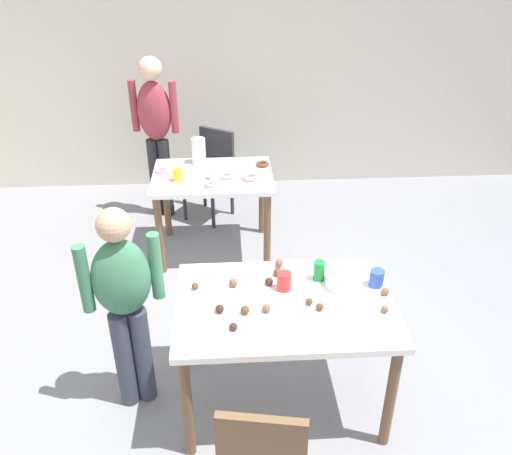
{
  "coord_description": "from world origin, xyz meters",
  "views": [
    {
      "loc": [
        -0.22,
        -2.43,
        2.57
      ],
      "look_at": [
        -0.04,
        0.49,
        0.9
      ],
      "focal_mm": 37.21,
      "sensor_mm": 36.0,
      "label": 1
    }
  ],
  "objects_px": {
    "chair_far_table": "(212,169)",
    "mixing_bowl": "(344,279)",
    "person_girl_near": "(124,297)",
    "dining_table_near": "(284,315)",
    "person_adult_far": "(155,124)",
    "soda_can": "(319,271)",
    "pitcher_far": "(199,151)",
    "dining_table_far": "(213,187)"
  },
  "relations": [
    {
      "from": "dining_table_far",
      "to": "person_adult_far",
      "type": "distance_m",
      "value": 0.96
    },
    {
      "from": "person_girl_near",
      "to": "pitcher_far",
      "type": "bearing_deg",
      "value": 79.99
    },
    {
      "from": "dining_table_near",
      "to": "pitcher_far",
      "type": "distance_m",
      "value": 2.11
    },
    {
      "from": "person_adult_far",
      "to": "dining_table_near",
      "type": "bearing_deg",
      "value": -69.17
    },
    {
      "from": "chair_far_table",
      "to": "pitcher_far",
      "type": "distance_m",
      "value": 0.59
    },
    {
      "from": "dining_table_near",
      "to": "chair_far_table",
      "type": "relative_size",
      "value": 1.4
    },
    {
      "from": "person_adult_far",
      "to": "pitcher_far",
      "type": "bearing_deg",
      "value": -48.95
    },
    {
      "from": "chair_far_table",
      "to": "person_girl_near",
      "type": "height_order",
      "value": "person_girl_near"
    },
    {
      "from": "chair_far_table",
      "to": "soda_can",
      "type": "height_order",
      "value": "soda_can"
    },
    {
      "from": "dining_table_near",
      "to": "soda_can",
      "type": "height_order",
      "value": "soda_can"
    },
    {
      "from": "dining_table_near",
      "to": "person_girl_near",
      "type": "height_order",
      "value": "person_girl_near"
    },
    {
      "from": "dining_table_near",
      "to": "person_girl_near",
      "type": "xyz_separation_m",
      "value": [
        -0.89,
        0.05,
        0.13
      ]
    },
    {
      "from": "dining_table_near",
      "to": "soda_can",
      "type": "relative_size",
      "value": 9.96
    },
    {
      "from": "chair_far_table",
      "to": "person_girl_near",
      "type": "xyz_separation_m",
      "value": [
        -0.44,
        -2.43,
        0.29
      ]
    },
    {
      "from": "mixing_bowl",
      "to": "dining_table_far",
      "type": "bearing_deg",
      "value": 115.52
    },
    {
      "from": "chair_far_table",
      "to": "mixing_bowl",
      "type": "distance_m",
      "value": 2.49
    },
    {
      "from": "dining_table_near",
      "to": "dining_table_far",
      "type": "relative_size",
      "value": 1.21
    },
    {
      "from": "mixing_bowl",
      "to": "pitcher_far",
      "type": "xyz_separation_m",
      "value": [
        -0.9,
        1.89,
        0.07
      ]
    },
    {
      "from": "mixing_bowl",
      "to": "soda_can",
      "type": "height_order",
      "value": "soda_can"
    },
    {
      "from": "chair_far_table",
      "to": "dining_table_near",
      "type": "bearing_deg",
      "value": -79.84
    },
    {
      "from": "dining_table_near",
      "to": "dining_table_far",
      "type": "bearing_deg",
      "value": 103.4
    },
    {
      "from": "dining_table_far",
      "to": "person_girl_near",
      "type": "xyz_separation_m",
      "value": [
        -0.47,
        -1.71,
        0.15
      ]
    },
    {
      "from": "person_girl_near",
      "to": "chair_far_table",
      "type": "bearing_deg",
      "value": 79.66
    },
    {
      "from": "person_girl_near",
      "to": "person_adult_far",
      "type": "distance_m",
      "value": 2.46
    },
    {
      "from": "chair_far_table",
      "to": "soda_can",
      "type": "distance_m",
      "value": 2.39
    },
    {
      "from": "soda_can",
      "to": "pitcher_far",
      "type": "height_order",
      "value": "pitcher_far"
    },
    {
      "from": "dining_table_near",
      "to": "chair_far_table",
      "type": "xyz_separation_m",
      "value": [
        -0.44,
        2.48,
        -0.16
      ]
    },
    {
      "from": "pitcher_far",
      "to": "mixing_bowl",
      "type": "bearing_deg",
      "value": -64.68
    },
    {
      "from": "person_adult_far",
      "to": "soda_can",
      "type": "bearing_deg",
      "value": -62.92
    },
    {
      "from": "soda_can",
      "to": "person_girl_near",
      "type": "bearing_deg",
      "value": -172.22
    },
    {
      "from": "chair_far_table",
      "to": "pitcher_far",
      "type": "height_order",
      "value": "pitcher_far"
    },
    {
      "from": "dining_table_far",
      "to": "person_adult_far",
      "type": "height_order",
      "value": "person_adult_far"
    },
    {
      "from": "person_adult_far",
      "to": "pitcher_far",
      "type": "xyz_separation_m",
      "value": [
        0.42,
        -0.48,
        -0.09
      ]
    },
    {
      "from": "dining_table_near",
      "to": "soda_can",
      "type": "xyz_separation_m",
      "value": [
        0.22,
        0.21,
        0.16
      ]
    },
    {
      "from": "dining_table_near",
      "to": "chair_far_table",
      "type": "height_order",
      "value": "chair_far_table"
    },
    {
      "from": "mixing_bowl",
      "to": "person_adult_far",
      "type": "bearing_deg",
      "value": 118.95
    },
    {
      "from": "mixing_bowl",
      "to": "soda_can",
      "type": "xyz_separation_m",
      "value": [
        -0.13,
        0.07,
        0.02
      ]
    },
    {
      "from": "chair_far_table",
      "to": "person_adult_far",
      "type": "relative_size",
      "value": 0.55
    },
    {
      "from": "person_adult_far",
      "to": "pitcher_far",
      "type": "distance_m",
      "value": 0.64
    },
    {
      "from": "person_girl_near",
      "to": "mixing_bowl",
      "type": "xyz_separation_m",
      "value": [
        1.24,
        0.09,
        0.0
      ]
    },
    {
      "from": "person_adult_far",
      "to": "pitcher_far",
      "type": "relative_size",
      "value": 7.01
    },
    {
      "from": "person_adult_far",
      "to": "soda_can",
      "type": "height_order",
      "value": "person_adult_far"
    }
  ]
}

